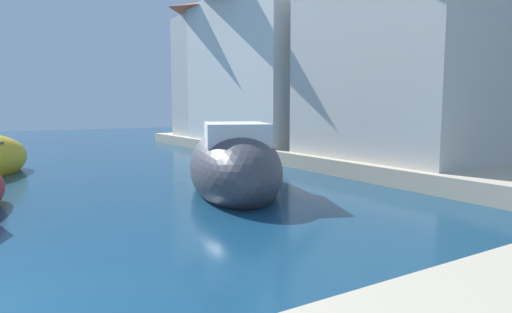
{
  "coord_description": "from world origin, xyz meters",
  "views": [
    {
      "loc": [
        0.88,
        -4.75,
        2.13
      ],
      "look_at": [
        9.29,
        8.86,
        0.33
      ],
      "focal_mm": 30.97,
      "sensor_mm": 36.0,
      "label": 1
    }
  ],
  "objects_px": {
    "waterfront_building_main": "(413,33)",
    "waterfront_building_far": "(237,67)",
    "waterfront_building_annex": "(275,59)",
    "moored_boat_5": "(234,165)"
  },
  "relations": [
    {
      "from": "waterfront_building_annex",
      "to": "waterfront_building_far",
      "type": "xyz_separation_m",
      "value": [
        -0.0,
        3.75,
        -0.09
      ]
    },
    {
      "from": "waterfront_building_far",
      "to": "waterfront_building_annex",
      "type": "bearing_deg",
      "value": -90.0
    },
    {
      "from": "waterfront_building_main",
      "to": "waterfront_building_far",
      "type": "bearing_deg",
      "value": 90.0
    },
    {
      "from": "moored_boat_5",
      "to": "waterfront_building_main",
      "type": "height_order",
      "value": "waterfront_building_main"
    },
    {
      "from": "moored_boat_5",
      "to": "waterfront_building_annex",
      "type": "height_order",
      "value": "waterfront_building_annex"
    },
    {
      "from": "waterfront_building_main",
      "to": "waterfront_building_far",
      "type": "relative_size",
      "value": 1.05
    },
    {
      "from": "waterfront_building_annex",
      "to": "moored_boat_5",
      "type": "bearing_deg",
      "value": -129.88
    },
    {
      "from": "waterfront_building_annex",
      "to": "waterfront_building_far",
      "type": "distance_m",
      "value": 3.75
    },
    {
      "from": "waterfront_building_far",
      "to": "waterfront_building_main",
      "type": "bearing_deg",
      "value": -90.0
    },
    {
      "from": "moored_boat_5",
      "to": "waterfront_building_annex",
      "type": "bearing_deg",
      "value": -16.8
    }
  ]
}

